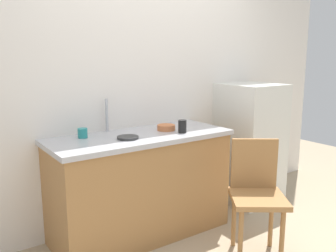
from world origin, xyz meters
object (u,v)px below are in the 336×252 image
(hotplate, at_px, (128,138))
(cup_teal, at_px, (83,133))
(chair, at_px, (257,192))
(terracotta_bowl, at_px, (166,127))
(cup_black, at_px, (182,126))
(refrigerator, at_px, (250,143))

(hotplate, distance_m, cup_teal, 0.36)
(chair, height_order, terracotta_bowl, terracotta_bowl)
(cup_teal, xyz_separation_m, cup_black, (0.77, -0.30, 0.02))
(refrigerator, relative_size, cup_teal, 16.20)
(refrigerator, relative_size, cup_black, 11.51)
(cup_teal, relative_size, cup_black, 0.71)
(chair, height_order, cup_teal, cup_teal)
(refrigerator, relative_size, hotplate, 7.31)
(terracotta_bowl, xyz_separation_m, cup_black, (0.06, -0.16, 0.03))
(terracotta_bowl, relative_size, cup_teal, 2.06)
(hotplate, bearing_deg, terracotta_bowl, 12.73)
(refrigerator, bearing_deg, cup_teal, 175.55)
(cup_teal, bearing_deg, hotplate, -40.41)
(terracotta_bowl, relative_size, hotplate, 0.93)
(chair, relative_size, hotplate, 5.24)
(hotplate, xyz_separation_m, cup_black, (0.49, -0.06, 0.04))
(hotplate, height_order, cup_black, cup_black)
(hotplate, xyz_separation_m, cup_teal, (-0.28, 0.24, 0.03))
(terracotta_bowl, relative_size, cup_black, 1.46)
(chair, bearing_deg, cup_black, 147.58)
(cup_black, bearing_deg, chair, -68.28)
(refrigerator, height_order, cup_teal, refrigerator)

